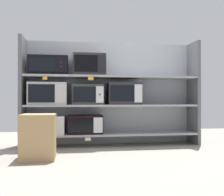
{
  "coord_description": "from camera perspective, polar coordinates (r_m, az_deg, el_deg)",
  "views": [
    {
      "loc": [
        -0.61,
        -4.05,
        0.7
      ],
      "look_at": [
        0.0,
        0.0,
        0.73
      ],
      "focal_mm": 42.73,
      "sensor_mm": 36.0,
      "label": 1
    }
  ],
  "objects": [
    {
      "name": "back_panel",
      "position": [
        4.32,
        -0.44,
        1.08
      ],
      "size": [
        2.8,
        0.04,
        1.62
      ],
      "primitive_type": "cube",
      "color": "#9EA3A8",
      "rests_on": "ground"
    },
    {
      "name": "microwave_1",
      "position": [
        4.06,
        -5.83,
        -5.61
      ],
      "size": [
        0.52,
        0.35,
        0.28
      ],
      "color": "black",
      "rests_on": "shelf_0"
    },
    {
      "name": "shelf_2",
      "position": [
        4.11,
        0.0,
        4.49
      ],
      "size": [
        2.6,
        0.41,
        0.03
      ],
      "primitive_type": "cube",
      "color": "#99999E"
    },
    {
      "name": "shelf_1",
      "position": [
        4.09,
        0.0,
        -1.61
      ],
      "size": [
        2.6,
        0.41,
        0.03
      ],
      "primitive_type": "cube",
      "color": "#99999E"
    },
    {
      "name": "price_tag_0",
      "position": [
        3.9,
        -14.72,
        -8.75
      ],
      "size": [
        0.06,
        0.0,
        0.05
      ],
      "primitive_type": "cube",
      "color": "beige"
    },
    {
      "name": "microwave_6",
      "position": [
        4.08,
        -4.95,
        7.01
      ],
      "size": [
        0.48,
        0.39,
        0.32
      ],
      "color": "#312A2D",
      "rests_on": "shelf_2"
    },
    {
      "name": "microwave_0",
      "position": [
        4.08,
        -13.78,
        -5.64
      ],
      "size": [
        0.52,
        0.42,
        0.27
      ],
      "color": "silver",
      "rests_on": "shelf_0"
    },
    {
      "name": "microwave_5",
      "position": [
        4.09,
        -13.42,
        6.72
      ],
      "size": [
        0.57,
        0.35,
        0.28
      ],
      "color": "black",
      "rests_on": "shelf_2"
    },
    {
      "name": "microwave_4",
      "position": [
        4.12,
        2.54,
        0.94
      ],
      "size": [
        0.51,
        0.38,
        0.34
      ],
      "color": "#28262B",
      "rests_on": "shelf_1"
    },
    {
      "name": "microwave_2",
      "position": [
        4.06,
        -13.55,
        0.91
      ],
      "size": [
        0.55,
        0.38,
        0.33
      ],
      "color": "#BBB9BD",
      "rests_on": "shelf_1"
    },
    {
      "name": "price_tag_1",
      "position": [
        3.89,
        -5.18,
        -8.77
      ],
      "size": [
        0.08,
        0.0,
        0.04
      ],
      "primitive_type": "cube",
      "color": "beige"
    },
    {
      "name": "microwave_3",
      "position": [
        4.05,
        -5.29,
        0.7
      ],
      "size": [
        0.47,
        0.41,
        0.3
      ],
      "color": "#333230",
      "rests_on": "shelf_1"
    },
    {
      "name": "shipping_carton",
      "position": [
        3.3,
        -15.48,
        -7.95
      ],
      "size": [
        0.39,
        0.39,
        0.53
      ],
      "primitive_type": "cube",
      "color": "tan",
      "rests_on": "ground"
    },
    {
      "name": "upright_right",
      "position": [
        4.49,
        17.03,
        1.04
      ],
      "size": [
        0.05,
        0.41,
        1.62
      ],
      "primitive_type": "cube",
      "color": "#5B5B5E",
      "rests_on": "ground"
    },
    {
      "name": "ground",
      "position": [
        3.19,
        2.74,
        -13.27
      ],
      "size": [
        6.6,
        6.0,
        0.02
      ],
      "primitive_type": "cube",
      "color": "gray"
    },
    {
      "name": "upright_left",
      "position": [
        4.11,
        -18.64,
        1.17
      ],
      "size": [
        0.05,
        0.41,
        1.62
      ],
      "primitive_type": "cube",
      "color": "#5B5B5E",
      "rests_on": "ground"
    },
    {
      "name": "shelf_0",
      "position": [
        4.13,
        0.0,
        -7.69
      ],
      "size": [
        2.6,
        0.41,
        0.03
      ],
      "primitive_type": "cube",
      "color": "#99999E",
      "rests_on": "ground"
    },
    {
      "name": "price_tag_2",
      "position": [
        3.87,
        -14.15,
        4.16
      ],
      "size": [
        0.06,
        0.0,
        0.05
      ],
      "primitive_type": "cube",
      "color": "orange"
    },
    {
      "name": "price_tag_3",
      "position": [
        3.86,
        -4.57,
        4.18
      ],
      "size": [
        0.08,
        0.0,
        0.04
      ],
      "primitive_type": "cube",
      "color": "orange"
    }
  ]
}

